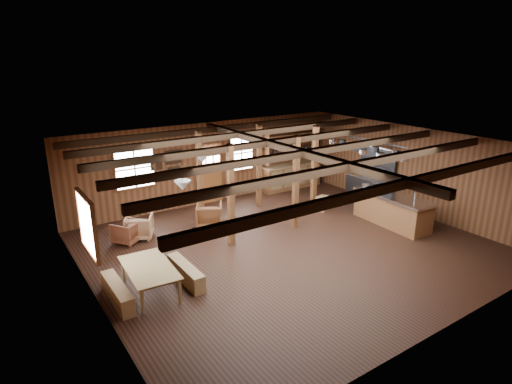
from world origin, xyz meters
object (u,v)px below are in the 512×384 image
at_px(commercial_range, 371,184).
at_px(armchair_b, 209,215).
at_px(dining_table, 152,279).
at_px(kitchen_island, 392,209).
at_px(armchair_c, 139,227).
at_px(armchair_a, 127,232).

relative_size(commercial_range, armchair_b, 2.60).
bearing_deg(dining_table, kitchen_island, -88.79).
height_order(commercial_range, dining_table, commercial_range).
bearing_deg(dining_table, armchair_b, -43.09).
relative_size(kitchen_island, armchair_c, 3.44).
bearing_deg(kitchen_island, armchair_a, 158.34).
bearing_deg(armchair_b, dining_table, 73.66).
height_order(armchair_b, armchair_c, armchair_b).
bearing_deg(commercial_range, armchair_b, 168.04).
xyz_separation_m(dining_table, armchair_a, (0.38, 2.85, 0.01)).
bearing_deg(armchair_a, armchair_c, 159.29).
distance_m(dining_table, armchair_b, 3.87).
bearing_deg(commercial_range, armchair_a, 170.11).
height_order(commercial_range, armchair_b, commercial_range).
bearing_deg(armchair_c, armchair_b, -160.27).
distance_m(kitchen_island, armchair_a, 7.81).
distance_m(dining_table, armchair_c, 3.04).
bearing_deg(armchair_b, commercial_range, -161.36).
bearing_deg(armchair_c, commercial_range, -162.87).
bearing_deg(armchair_a, dining_table, 47.88).
xyz_separation_m(dining_table, armchair_c, (0.76, 2.95, 0.04)).
relative_size(armchair_a, armchair_c, 0.93).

